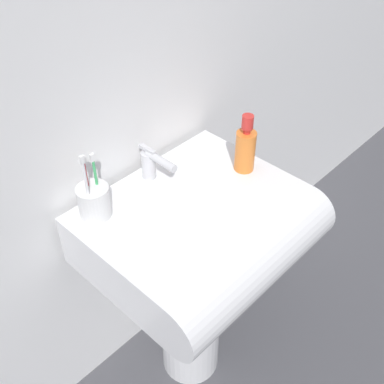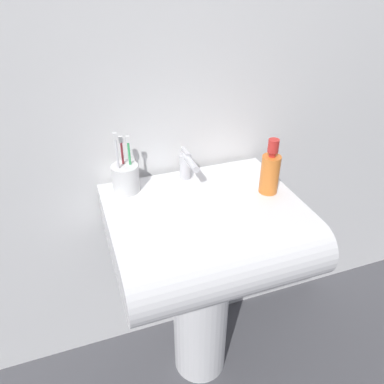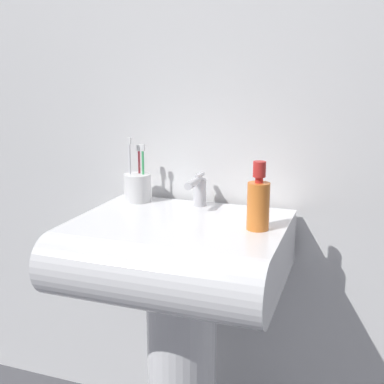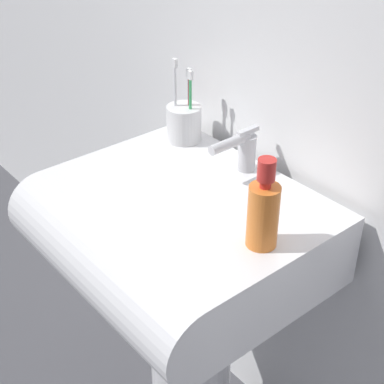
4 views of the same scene
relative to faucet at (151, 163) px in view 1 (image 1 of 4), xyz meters
The scene contains 7 objects.
ground_plane 0.84m from the faucet, 89.70° to the right, with size 6.00×6.00×0.00m, color #4C4C51.
wall_back 0.38m from the faucet, 89.59° to the left, with size 5.00×0.05×2.40m, color white.
sink_pedestal 0.54m from the faucet, 89.70° to the right, with size 0.20×0.20×0.62m, color white.
sink_basin 0.24m from the faucet, 89.79° to the right, with size 0.57×0.49×0.16m.
faucet is the anchor object (origin of this frame).
toothbrush_cup 0.20m from the faucet, behind, with size 0.08×0.08×0.20m.
soap_bottle 0.26m from the faucet, 35.91° to the right, with size 0.06×0.06×0.18m.
Camera 1 is at (-0.68, -0.66, 1.63)m, focal length 45.00 mm.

